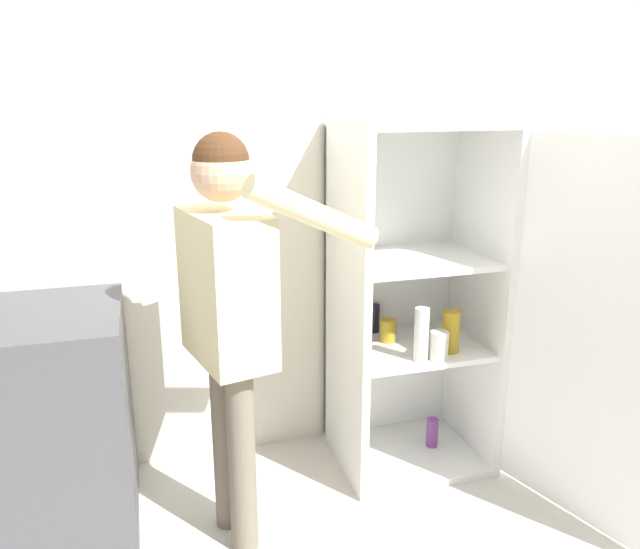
{
  "coord_description": "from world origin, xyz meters",
  "views": [
    {
      "loc": [
        -0.88,
        -1.81,
        1.7
      ],
      "look_at": [
        -0.17,
        0.65,
        0.96
      ],
      "focal_mm": 35.0,
      "sensor_mm": 36.0,
      "label": 1
    }
  ],
  "objects": [
    {
      "name": "refrigerator",
      "position": [
        0.39,
        0.55,
        0.8
      ],
      "size": [
        0.93,
        1.21,
        1.6
      ],
      "color": "white",
      "rests_on": "ground_plane"
    },
    {
      "name": "counter",
      "position": [
        -1.37,
        0.61,
        0.46
      ],
      "size": [
        0.77,
        0.65,
        0.91
      ],
      "color": "#4C4C51",
      "rests_on": "ground_plane"
    },
    {
      "name": "wall_back",
      "position": [
        0.0,
        0.98,
        1.27
      ],
      "size": [
        7.0,
        0.06,
        2.55
      ],
      "color": "silver",
      "rests_on": "ground_plane"
    },
    {
      "name": "person",
      "position": [
        -0.6,
        0.33,
        1.01
      ],
      "size": [
        0.69,
        0.53,
        1.58
      ],
      "color": "#726656",
      "rests_on": "ground_plane"
    }
  ]
}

